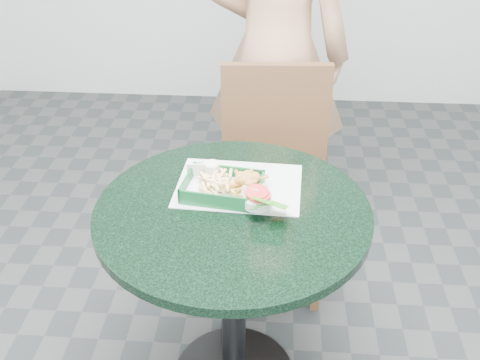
# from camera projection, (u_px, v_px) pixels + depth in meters

# --- Properties ---
(cafe_table) EXTENTS (0.83, 0.83, 0.75)m
(cafe_table) POSITION_uv_depth(u_px,v_px,m) (233.00, 257.00, 1.78)
(cafe_table) COLOR black
(cafe_table) RESTS_ON floor
(dining_chair) EXTENTS (0.45, 0.45, 0.93)m
(dining_chair) POSITION_uv_depth(u_px,v_px,m) (274.00, 164.00, 2.35)
(dining_chair) COLOR #3B1D13
(dining_chair) RESTS_ON floor
(diner_person) EXTENTS (0.85, 0.63, 2.10)m
(diner_person) POSITION_uv_depth(u_px,v_px,m) (277.00, 17.00, 2.34)
(diner_person) COLOR tan
(diner_person) RESTS_ON floor
(placemat) EXTENTS (0.40, 0.31, 0.00)m
(placemat) POSITION_uv_depth(u_px,v_px,m) (239.00, 191.00, 1.78)
(placemat) COLOR silver
(placemat) RESTS_ON cafe_table
(food_basket) EXTENTS (0.23, 0.17, 0.05)m
(food_basket) POSITION_uv_depth(u_px,v_px,m) (223.00, 195.00, 1.74)
(food_basket) COLOR #115529
(food_basket) RESTS_ON placemat
(crab_sandwich) EXTENTS (0.11, 0.11, 0.07)m
(crab_sandwich) POSITION_uv_depth(u_px,v_px,m) (247.00, 186.00, 1.72)
(crab_sandwich) COLOR gold
(crab_sandwich) RESTS_ON food_basket
(fries_pile) EXTENTS (0.12, 0.13, 0.04)m
(fries_pile) POSITION_uv_depth(u_px,v_px,m) (217.00, 186.00, 1.74)
(fries_pile) COLOR #FAD187
(fries_pile) RESTS_ON food_basket
(sauce_ramekin) EXTENTS (0.05, 0.05, 0.03)m
(sauce_ramekin) POSITION_uv_depth(u_px,v_px,m) (208.00, 173.00, 1.78)
(sauce_ramekin) COLOR silver
(sauce_ramekin) RESTS_ON food_basket
(garnish_cup) EXTENTS (0.13, 0.12, 0.05)m
(garnish_cup) POSITION_uv_depth(u_px,v_px,m) (264.00, 202.00, 1.66)
(garnish_cup) COLOR silver
(garnish_cup) RESTS_ON food_basket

